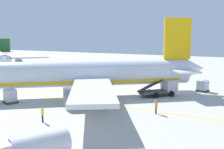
# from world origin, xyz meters

# --- Properties ---
(airliner_foreground) EXTENTS (30.01, 34.28, 11.90)m
(airliner_foreground) POSITION_xyz_m (26.35, 20.28, 3.39)
(airliner_foreground) COLOR silver
(airliner_foreground) RESTS_ON ground
(service_truck_fuel) EXTENTS (5.82, 5.41, 2.57)m
(service_truck_fuel) POSITION_xyz_m (33.47, 9.03, 1.18)
(service_truck_fuel) COLOR silver
(service_truck_fuel) RESTS_ON ground
(cargo_container_mid) EXTENTS (2.10, 2.10, 2.02)m
(cargo_container_mid) POSITION_xyz_m (18.72, 25.76, 0.96)
(cargo_container_mid) COLOR #333338
(cargo_container_mid) RESTS_ON ground
(cargo_container_far) EXTENTS (2.07, 2.07, 1.96)m
(cargo_container_far) POSITION_xyz_m (39.53, 4.37, 0.93)
(cargo_container_far) COLOR #333338
(cargo_container_far) RESTS_ON ground
(crew_loader_left) EXTENTS (0.54, 0.44, 1.71)m
(crew_loader_left) POSITION_xyz_m (23.48, 6.63, 1.01)
(crew_loader_left) COLOR #191E33
(crew_loader_left) RESTS_ON ground
(crew_supervisor) EXTENTS (0.42, 0.56, 1.66)m
(crew_supervisor) POSITION_xyz_m (14.62, 16.03, 0.98)
(crew_supervisor) COLOR #191E33
(crew_supervisor) RESTS_ON ground
(apron_guide_line) EXTENTS (0.30, 60.00, 0.01)m
(apron_guide_line) POSITION_xyz_m (24.38, 15.71, 0.01)
(apron_guide_line) COLOR yellow
(apron_guide_line) RESTS_ON ground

